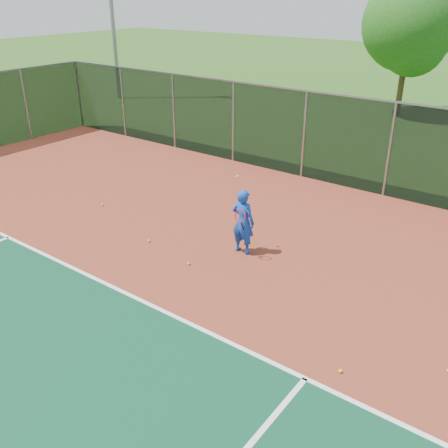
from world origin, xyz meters
name	(u,v)px	position (x,y,z in m)	size (l,w,h in m)	color
ground	(92,437)	(0.00, 0.00, 0.00)	(120.00, 120.00, 0.00)	#265117
court_apron	(180,364)	(0.00, 2.00, 0.01)	(30.00, 20.00, 0.02)	brown
fence_back	(390,149)	(0.00, 12.00, 1.56)	(30.00, 0.06, 3.03)	black
tennis_player	(243,222)	(-1.47, 6.12, 0.87)	(0.63, 0.63, 1.99)	#1240B1
practice_ball_2	(189,264)	(-2.15, 4.79, 0.06)	(0.07, 0.07, 0.07)	#C3E11A
practice_ball_4	(149,241)	(-3.77, 5.08, 0.06)	(0.07, 0.07, 0.07)	#C3E11A
practice_ball_5	(102,205)	(-6.64, 5.98, 0.06)	(0.07, 0.07, 0.07)	#C3E11A
practice_ball_6	(340,371)	(2.42, 3.51, 0.06)	(0.07, 0.07, 0.07)	#C3E11A
tree_back_left	(411,28)	(-3.41, 23.30, 4.29)	(4.66, 4.66, 6.84)	#3D2A16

